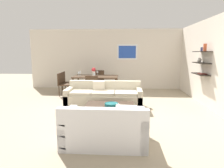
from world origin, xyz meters
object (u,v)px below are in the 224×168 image
object	(u,v)px
dining_chair_foot	(92,86)
wine_glass_left_far	(80,72)
loveseat_white	(105,129)
dining_chair_left_near	(63,83)
candle_jar	(118,105)
centerpiece_vase	(94,71)
wine_glass_foot	(94,74)
wine_glass_left_near	(79,73)
dining_chair_head	(99,79)
decorative_bowl	(111,104)
dining_table	(96,78)
wine_glass_head	(97,72)
coffee_table	(109,114)
sofa_beige	(104,98)
dining_chair_left_far	(66,81)

from	to	relation	value
dining_chair_foot	wine_glass_left_far	bearing A→B (deg)	122.75
loveseat_white	dining_chair_left_near	distance (m)	4.47
candle_jar	centerpiece_vase	size ratio (longest dim) A/B	0.23
wine_glass_foot	wine_glass_left_near	bearing A→B (deg)	154.86
wine_glass_left_near	dining_chair_foot	bearing A→B (deg)	-49.85
wine_glass_left_near	loveseat_white	bearing A→B (deg)	-70.69
loveseat_white	dining_chair_head	distance (m)	5.14
decorative_bowl	wine_glass_foot	bearing A→B (deg)	107.63
loveseat_white	dining_table	bearing A→B (deg)	100.46
decorative_bowl	wine_glass_left_near	bearing A→B (deg)	117.14
decorative_bowl	dining_table	world-z (taller)	dining_table
wine_glass_head	wine_glass_left_near	bearing A→B (deg)	-140.02
dining_chair_head	centerpiece_vase	distance (m)	1.00
coffee_table	dining_chair_head	size ratio (longest dim) A/B	1.39
sofa_beige	coffee_table	bearing A→B (deg)	-78.26
dining_chair_left_far	wine_glass_foot	world-z (taller)	wine_glass_foot
dining_table	wine_glass_left_near	size ratio (longest dim) A/B	10.06
dining_table	dining_chair_left_far	xyz separation A→B (m)	(-1.27, 0.22, -0.18)
wine_glass_foot	candle_jar	bearing A→B (deg)	-69.49
dining_chair_head	wine_glass_foot	distance (m)	1.37
coffee_table	dining_chair_left_far	distance (m)	3.82
coffee_table	candle_jar	bearing A→B (deg)	-2.07
coffee_table	wine_glass_left_near	distance (m)	3.28
coffee_table	dining_chair_left_far	size ratio (longest dim) A/B	1.39
decorative_bowl	wine_glass_head	xyz separation A→B (m)	(-0.81, 3.39, 0.44)
wine_glass_foot	dining_table	bearing A→B (deg)	90.00
sofa_beige	wine_glass_left_near	world-z (taller)	wine_glass_left_near
loveseat_white	decorative_bowl	world-z (taller)	loveseat_white
sofa_beige	loveseat_white	bearing A→B (deg)	-83.61
coffee_table	dining_chair_foot	xyz separation A→B (m)	(-0.76, 2.11, 0.31)
wine_glass_foot	loveseat_white	bearing A→B (deg)	-78.39
dining_chair_head	dining_chair_left_far	distance (m)	1.44
wine_glass_left_near	wine_glass_head	size ratio (longest dim) A/B	1.05
wine_glass_left_far	decorative_bowl	bearing A→B (deg)	-64.70
dining_table	wine_glass_foot	size ratio (longest dim) A/B	10.66
decorative_bowl	dining_chair_left_near	xyz separation A→B (m)	(-2.08, 2.75, 0.08)
sofa_beige	wine_glass_left_far	size ratio (longest dim) A/B	12.79
dining_table	sofa_beige	bearing A→B (deg)	-74.05
dining_table	dining_chair_foot	world-z (taller)	dining_chair_foot
dining_chair_foot	wine_glass_left_far	size ratio (longest dim) A/B	4.94
wine_glass_left_far	wine_glass_head	size ratio (longest dim) A/B	1.08
dining_table	wine_glass_foot	world-z (taller)	wine_glass_foot
wine_glass_left_far	wine_glass_left_near	bearing A→B (deg)	-90.00
loveseat_white	dining_table	size ratio (longest dim) A/B	0.88
decorative_bowl	centerpiece_vase	distance (m)	3.13
dining_chair_left_near	decorative_bowl	bearing A→B (deg)	-52.88
centerpiece_vase	wine_glass_left_far	bearing A→B (deg)	166.87
decorative_bowl	centerpiece_vase	world-z (taller)	centerpiece_vase
decorative_bowl	wine_glass_head	world-z (taller)	wine_glass_head
sofa_beige	dining_chair_foot	size ratio (longest dim) A/B	2.59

